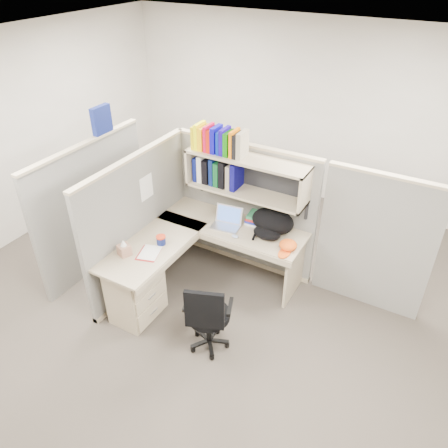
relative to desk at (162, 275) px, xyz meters
The scene contains 14 objects.
ground 0.66m from the desk, 35.01° to the left, with size 6.00×6.00×0.00m, color #36302A.
room_shell 1.28m from the desk, 35.01° to the left, with size 6.00×6.00×6.00m.
cubicle 0.88m from the desk, 86.86° to the left, with size 3.79×1.84×1.95m.
desk is the anchor object (origin of this frame).
laptop 0.96m from the desk, 65.35° to the left, with size 0.32×0.32×0.23m, color silver, non-canonical shape.
backpack 1.32m from the desk, 46.05° to the left, with size 0.49×0.38×0.29m, color black, non-canonical shape.
orange_cap 1.41m from the desk, 32.87° to the left, with size 0.19×0.22×0.10m, color #DB5013, non-canonical shape.
snack_canister 0.39m from the desk, 120.68° to the left, with size 0.11×0.11×0.10m.
tissue_box 0.53m from the desk, 147.86° to the right, with size 0.12×0.12×0.19m, color #A6755E, non-canonical shape.
mouse 0.91m from the desk, 49.87° to the left, with size 0.08×0.05×0.03m, color #8CA0C7.
paper_cup 1.09m from the desk, 68.32° to the left, with size 0.07×0.07×0.10m, color white.
book_stack 1.26m from the desk, 60.36° to the left, with size 0.17×0.23×0.11m, color slate, non-canonical shape.
loose_paper 0.31m from the desk, 160.20° to the right, with size 0.20×0.26×0.00m, color silver, non-canonical shape.
task_chair 0.84m from the desk, 21.45° to the right, with size 0.52×0.48×0.89m.
Camera 1 is at (2.00, -3.18, 3.52)m, focal length 35.00 mm.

